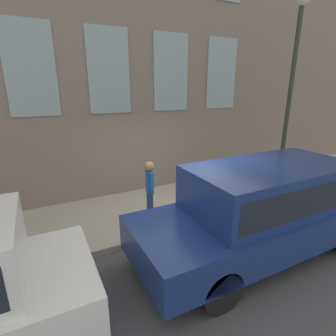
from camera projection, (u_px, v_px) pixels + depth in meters
name	position (u px, v px, depth m)	size (l,w,h in m)	color
ground_plane	(188.00, 232.00, 6.09)	(80.00, 80.00, 0.00)	#47474C
sidewalk	(163.00, 207.00, 7.20)	(2.64, 60.00, 0.14)	#A8A093
building_facade	(138.00, 30.00, 7.07)	(0.33, 40.00, 9.37)	gray
fire_hydrant	(185.00, 200.00, 6.52)	(0.32, 0.44, 0.78)	gold
person	(150.00, 186.00, 6.12)	(0.35, 0.23, 1.46)	navy
parked_truck_navy_near	(265.00, 204.00, 5.08)	(1.86, 5.17, 1.84)	black
street_lamp	(292.00, 77.00, 6.98)	(0.36, 0.36, 5.35)	#2D332D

